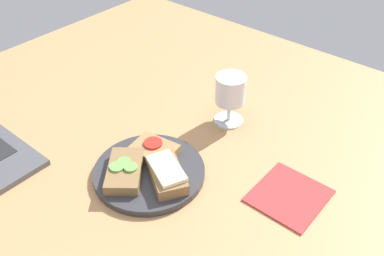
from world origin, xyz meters
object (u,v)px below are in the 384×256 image
at_px(sandwich_with_cheese, 167,174).
at_px(sandwich_with_tomato, 154,150).
at_px(plate, 149,172).
at_px(sandwich_with_cucumber, 126,171).
at_px(wine_glass, 230,92).
at_px(napkin, 289,196).

relative_size(sandwich_with_cheese, sandwich_with_tomato, 1.22).
bearing_deg(plate, sandwich_with_cucumber, 151.68).
distance_m(plate, wine_glass, 0.27).
bearing_deg(sandwich_with_tomato, plate, -147.89).
relative_size(plate, napkin, 1.64).
distance_m(sandwich_with_tomato, napkin, 0.29).
distance_m(sandwich_with_cheese, sandwich_with_tomato, 0.08).
height_order(wine_glass, napkin, wine_glass).
xyz_separation_m(sandwich_with_cheese, napkin, (0.13, -0.20, -0.03)).
relative_size(sandwich_with_tomato, sandwich_with_cucumber, 0.77).
xyz_separation_m(plate, sandwich_with_cucumber, (-0.04, 0.02, 0.02)).
bearing_deg(sandwich_with_cheese, wine_glass, 7.48).
height_order(plate, sandwich_with_cucumber, sandwich_with_cucumber).
bearing_deg(sandwich_with_cheese, plate, 91.92).
xyz_separation_m(sandwich_with_cucumber, napkin, (0.18, -0.27, -0.03)).
distance_m(sandwich_with_tomato, wine_glass, 0.23).
bearing_deg(plate, sandwich_with_tomato, 32.11).
bearing_deg(sandwich_with_tomato, sandwich_with_cheese, -118.15).
bearing_deg(sandwich_with_tomato, wine_glass, -10.74).
relative_size(sandwich_with_cucumber, napkin, 0.95).
bearing_deg(sandwich_with_cucumber, sandwich_with_tomato, 2.03).
xyz_separation_m(sandwich_with_cheese, sandwich_with_cucumber, (-0.04, 0.07, -0.00)).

